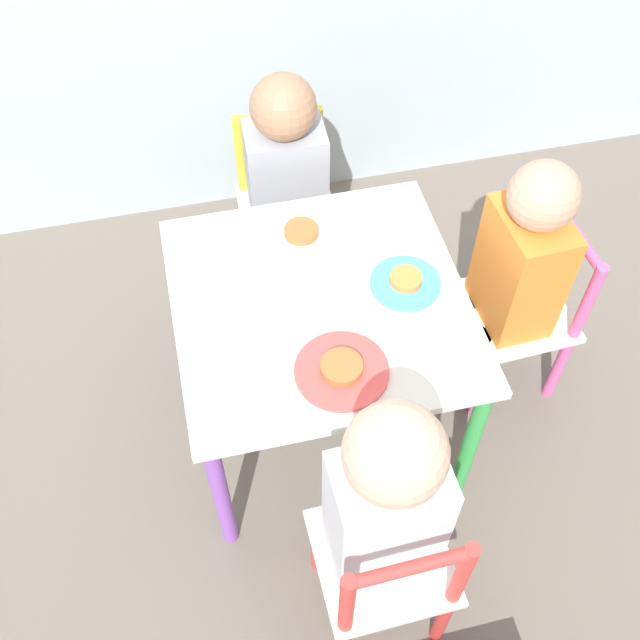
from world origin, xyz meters
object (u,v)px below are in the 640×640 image
at_px(chair_pink, 521,313).
at_px(chair_yellow, 286,208).
at_px(chair_red, 385,571).
at_px(kids_table, 320,318).
at_px(plate_back, 301,234).
at_px(child_front, 383,500).
at_px(child_right, 514,270).
at_px(plate_front, 342,370).
at_px(child_back, 287,176).
at_px(plate_right, 405,282).

height_order(chair_pink, chair_yellow, same).
height_order(chair_pink, chair_red, same).
relative_size(kids_table, plate_back, 3.59).
distance_m(chair_pink, plate_back, 0.59).
bearing_deg(chair_yellow, child_front, -88.22).
relative_size(child_right, plate_front, 3.83).
relative_size(child_right, child_back, 1.04).
relative_size(child_front, plate_front, 3.93).
bearing_deg(chair_red, plate_right, -110.19).
bearing_deg(plate_right, plate_front, -135.00).
bearing_deg(chair_pink, child_front, -49.06).
relative_size(kids_table, plate_front, 3.31).
bearing_deg(plate_front, child_back, 88.26).
distance_m(kids_table, plate_back, 0.20).
bearing_deg(chair_pink, child_back, -133.63).
xyz_separation_m(kids_table, chair_red, (0.01, -0.52, -0.16)).
bearing_deg(child_front, child_back, -91.90).
bearing_deg(child_front, kids_table, -90.00).
bearing_deg(kids_table, chair_yellow, 87.54).
height_order(child_right, child_back, child_right).
distance_m(child_right, plate_front, 0.51).
height_order(kids_table, plate_right, plate_right).
height_order(chair_pink, plate_right, chair_pink).
distance_m(chair_pink, chair_red, 0.74).
bearing_deg(child_right, kids_table, -90.00).
xyz_separation_m(chair_pink, child_back, (-0.50, 0.43, 0.17)).
relative_size(kids_table, chair_pink, 1.24).
distance_m(chair_yellow, chair_red, 1.04).
distance_m(child_right, plate_back, 0.49).
height_order(chair_pink, plate_back, chair_pink).
distance_m(kids_table, child_front, 0.46).
height_order(chair_yellow, child_back, child_back).
xyz_separation_m(chair_pink, plate_right, (-0.33, -0.02, 0.23)).
bearing_deg(chair_pink, kids_table, -90.00).
xyz_separation_m(child_right, plate_back, (-0.46, 0.17, 0.05)).
xyz_separation_m(chair_red, plate_back, (-0.01, 0.71, 0.23)).
bearing_deg(child_front, chair_red, 90.00).
height_order(chair_red, child_front, child_front).
relative_size(child_right, plate_right, 4.68).
height_order(child_right, plate_right, child_right).
height_order(chair_yellow, plate_back, chair_yellow).
relative_size(chair_pink, chair_yellow, 1.00).
xyz_separation_m(chair_red, child_front, (-0.00, 0.06, 0.20)).
height_order(kids_table, chair_red, chair_red).
height_order(child_back, plate_back, child_back).
bearing_deg(child_back, kids_table, -90.00).
distance_m(chair_yellow, plate_front, 0.75).
xyz_separation_m(child_front, plate_back, (-0.01, 0.65, 0.03)).
bearing_deg(plate_front, chair_pink, 22.39).
relative_size(kids_table, child_back, 0.90).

